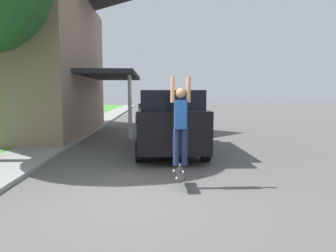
{
  "coord_description": "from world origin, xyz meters",
  "views": [
    {
      "loc": [
        0.37,
        -5.46,
        1.98
      ],
      "look_at": [
        0.74,
        2.21,
        1.15
      ],
      "focal_mm": 32.0,
      "sensor_mm": 36.0,
      "label": 1
    }
  ],
  "objects_px": {
    "suv_parked": "(170,119)",
    "skateboard": "(180,173)",
    "car_down_street": "(150,112)",
    "skateboarder": "(180,120)"
  },
  "relations": [
    {
      "from": "skateboarder",
      "to": "skateboard",
      "type": "height_order",
      "value": "skateboarder"
    },
    {
      "from": "skateboard",
      "to": "car_down_street",
      "type": "bearing_deg",
      "value": 92.91
    },
    {
      "from": "suv_parked",
      "to": "car_down_street",
      "type": "relative_size",
      "value": 1.18
    },
    {
      "from": "skateboarder",
      "to": "suv_parked",
      "type": "bearing_deg",
      "value": 89.86
    },
    {
      "from": "suv_parked",
      "to": "skateboarder",
      "type": "bearing_deg",
      "value": -90.14
    },
    {
      "from": "suv_parked",
      "to": "skateboarder",
      "type": "height_order",
      "value": "skateboarder"
    },
    {
      "from": "suv_parked",
      "to": "skateboard",
      "type": "bearing_deg",
      "value": -90.25
    },
    {
      "from": "suv_parked",
      "to": "skateboard",
      "type": "xyz_separation_m",
      "value": [
        -0.02,
        -4.05,
        -0.8
      ]
    },
    {
      "from": "skateboarder",
      "to": "skateboard",
      "type": "relative_size",
      "value": 2.3
    },
    {
      "from": "suv_parked",
      "to": "car_down_street",
      "type": "height_order",
      "value": "suv_parked"
    }
  ]
}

